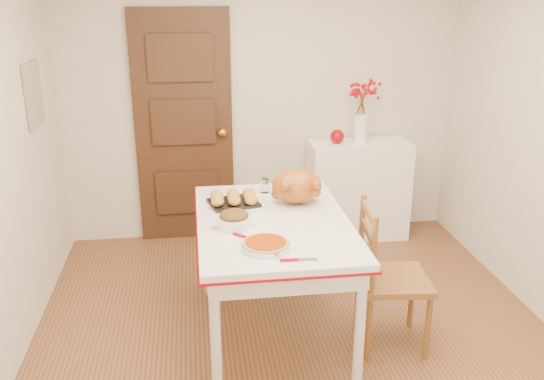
{
  "coord_description": "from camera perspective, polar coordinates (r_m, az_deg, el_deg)",
  "views": [
    {
      "loc": [
        -0.62,
        -3.09,
        2.24
      ],
      "look_at": [
        -0.15,
        0.28,
        1.02
      ],
      "focal_mm": 38.37,
      "sensor_mm": 36.0,
      "label": 1
    }
  ],
  "objects": [
    {
      "name": "pie_server",
      "position": [
        3.12,
        2.64,
        -6.85
      ],
      "size": [
        0.2,
        0.07,
        0.01
      ],
      "primitive_type": null,
      "rotation": [
        0.0,
        0.0,
        -0.07
      ],
      "color": "silver",
      "rests_on": "kitchen_table"
    },
    {
      "name": "apple",
      "position": [
        5.19,
        6.41,
        5.24
      ],
      "size": [
        0.12,
        0.12,
        0.12
      ],
      "primitive_type": "sphere",
      "color": "#990008",
      "rests_on": "sideboard"
    },
    {
      "name": "turkey_platter",
      "position": [
        3.82,
        2.43,
        0.18
      ],
      "size": [
        0.47,
        0.42,
        0.25
      ],
      "primitive_type": null,
      "rotation": [
        0.0,
        0.0,
        -0.35
      ],
      "color": "#A0431C",
      "rests_on": "kitchen_table"
    },
    {
      "name": "berry_vase",
      "position": [
        5.2,
        8.76,
        7.49
      ],
      "size": [
        0.28,
        0.28,
        0.54
      ],
      "primitive_type": null,
      "color": "white",
      "rests_on": "sideboard"
    },
    {
      "name": "rolls_tray",
      "position": [
        3.88,
        -3.8,
        -0.82
      ],
      "size": [
        0.36,
        0.31,
        0.08
      ],
      "primitive_type": null,
      "rotation": [
        0.0,
        0.0,
        0.23
      ],
      "color": "#B78034",
      "rests_on": "kitchen_table"
    },
    {
      "name": "carving_knife",
      "position": [
        3.37,
        -2.22,
        -4.75
      ],
      "size": [
        0.21,
        0.2,
        0.01
      ],
      "primitive_type": null,
      "rotation": [
        0.0,
        0.0,
        -0.75
      ],
      "color": "silver",
      "rests_on": "kitchen_table"
    },
    {
      "name": "pumpkin_pie",
      "position": [
        3.24,
        -0.63,
        -5.33
      ],
      "size": [
        0.31,
        0.31,
        0.06
      ],
      "primitive_type": "cylinder",
      "rotation": [
        0.0,
        0.0,
        -0.14
      ],
      "color": "#8C2C00",
      "rests_on": "kitchen_table"
    },
    {
      "name": "kitchen_table",
      "position": [
        3.82,
        0.1,
        -8.79
      ],
      "size": [
        0.96,
        1.41,
        0.84
      ],
      "primitive_type": null,
      "color": "silver",
      "rests_on": "floor"
    },
    {
      "name": "shaker_pair",
      "position": [
        4.19,
        3.94,
        0.8
      ],
      "size": [
        0.1,
        0.06,
        0.09
      ],
      "primitive_type": null,
      "rotation": [
        0.0,
        0.0,
        -0.24
      ],
      "color": "white",
      "rests_on": "kitchen_table"
    },
    {
      "name": "photo_board",
      "position": [
        4.5,
        -22.37,
        8.7
      ],
      "size": [
        0.03,
        0.35,
        0.45
      ],
      "primitive_type": "cube",
      "color": "tan",
      "rests_on": "ground"
    },
    {
      "name": "stuffing_dish",
      "position": [
        3.52,
        -3.74,
        -2.89
      ],
      "size": [
        0.3,
        0.26,
        0.1
      ],
      "primitive_type": null,
      "rotation": [
        0.0,
        0.0,
        0.22
      ],
      "color": "#573812",
      "rests_on": "kitchen_table"
    },
    {
      "name": "wall_back",
      "position": [
        5.23,
        -0.98,
        8.71
      ],
      "size": [
        3.5,
        0.0,
        2.5
      ],
      "primitive_type": "cube",
      "color": "beige",
      "rests_on": "ground"
    },
    {
      "name": "chair_oak",
      "position": [
        3.8,
        11.89,
        -8.29
      ],
      "size": [
        0.47,
        0.47,
        0.97
      ],
      "primitive_type": null,
      "rotation": [
        0.0,
        0.0,
        1.48
      ],
      "color": "brown",
      "rests_on": "floor"
    },
    {
      "name": "sideboard",
      "position": [
        5.4,
        8.41,
        0.03
      ],
      "size": [
        0.9,
        0.4,
        0.9
      ],
      "primitive_type": "cube",
      "color": "white",
      "rests_on": "floor"
    },
    {
      "name": "drinking_glass",
      "position": [
        4.09,
        -0.69,
        0.44
      ],
      "size": [
        0.07,
        0.07,
        0.1
      ],
      "primitive_type": "cylinder",
      "rotation": [
        0.0,
        0.0,
        -0.11
      ],
      "color": "white",
      "rests_on": "kitchen_table"
    },
    {
      "name": "floor",
      "position": [
        3.87,
        2.89,
        -15.77
      ],
      "size": [
        3.5,
        4.0,
        0.0
      ],
      "primitive_type": "cube",
      "color": "brown",
      "rests_on": "ground"
    },
    {
      "name": "door_back",
      "position": [
        5.21,
        -8.63,
        5.97
      ],
      "size": [
        0.85,
        0.06,
        2.06
      ],
      "primitive_type": "cube",
      "color": "black",
      "rests_on": "ground"
    }
  ]
}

